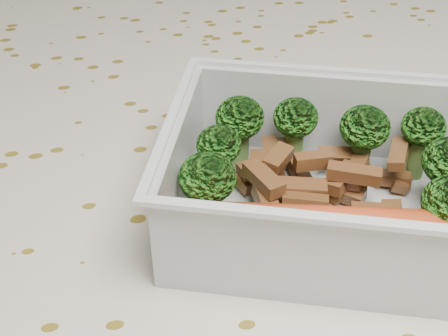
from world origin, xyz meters
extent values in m
cube|color=brown|center=(0.00, 0.00, 0.73)|extent=(1.40, 0.90, 0.04)
cube|color=beige|center=(0.00, 0.00, 0.75)|extent=(1.46, 0.96, 0.01)
cube|color=beige|center=(0.00, 0.48, 0.66)|extent=(1.46, 0.01, 0.18)
cube|color=silver|center=(0.05, -0.02, 0.76)|extent=(0.21, 0.19, 0.00)
cube|color=silver|center=(0.08, 0.04, 0.79)|extent=(0.17, 0.06, 0.06)
cube|color=silver|center=(0.03, -0.09, 0.79)|extent=(0.17, 0.06, 0.06)
cube|color=silver|center=(-0.03, 0.00, 0.79)|extent=(0.05, 0.12, 0.06)
cube|color=silver|center=(0.08, 0.04, 0.82)|extent=(0.18, 0.07, 0.00)
cube|color=silver|center=(0.03, -0.09, 0.82)|extent=(0.18, 0.07, 0.00)
cube|color=silver|center=(-0.03, 0.01, 0.82)|extent=(0.05, 0.13, 0.00)
cylinder|color=#608C3F|center=(0.01, 0.03, 0.77)|extent=(0.02, 0.02, 0.03)
ellipsoid|color=#3C8B20|center=(0.01, 0.03, 0.80)|extent=(0.03, 0.03, 0.03)
cylinder|color=#608C3F|center=(0.05, 0.03, 0.77)|extent=(0.02, 0.02, 0.03)
ellipsoid|color=#3C8B20|center=(0.05, 0.03, 0.80)|extent=(0.03, 0.03, 0.02)
cylinder|color=#608C3F|center=(0.09, 0.01, 0.77)|extent=(0.02, 0.02, 0.03)
ellipsoid|color=#3C8B20|center=(0.09, 0.01, 0.80)|extent=(0.03, 0.03, 0.03)
cylinder|color=#608C3F|center=(0.12, 0.00, 0.77)|extent=(0.02, 0.02, 0.03)
ellipsoid|color=#3C8B20|center=(0.12, 0.00, 0.80)|extent=(0.03, 0.03, 0.02)
cylinder|color=#608C3F|center=(0.00, 0.01, 0.77)|extent=(0.02, 0.02, 0.03)
ellipsoid|color=#3C8B20|center=(0.00, 0.01, 0.80)|extent=(0.03, 0.03, 0.02)
cylinder|color=#608C3F|center=(0.12, -0.03, 0.77)|extent=(0.02, 0.02, 0.02)
cylinder|color=#608C3F|center=(-0.02, -0.02, 0.77)|extent=(0.02, 0.02, 0.02)
ellipsoid|color=#3C8B20|center=(-0.02, -0.02, 0.80)|extent=(0.03, 0.03, 0.03)
cylinder|color=#608C3F|center=(0.11, -0.07, 0.77)|extent=(0.02, 0.02, 0.02)
cube|color=brown|center=(0.03, 0.02, 0.77)|extent=(0.03, 0.03, 0.01)
cube|color=brown|center=(0.07, -0.01, 0.77)|extent=(0.03, 0.02, 0.01)
cube|color=brown|center=(0.04, -0.03, 0.78)|extent=(0.03, 0.02, 0.01)
cube|color=brown|center=(0.03, 0.02, 0.78)|extent=(0.02, 0.03, 0.01)
cube|color=brown|center=(0.07, -0.01, 0.78)|extent=(0.03, 0.03, 0.01)
cube|color=brown|center=(0.02, -0.01, 0.78)|extent=(0.02, 0.03, 0.01)
cube|color=brown|center=(0.05, 0.01, 0.77)|extent=(0.01, 0.03, 0.01)
cube|color=brown|center=(0.11, -0.01, 0.77)|extent=(0.02, 0.02, 0.01)
cube|color=brown|center=(0.02, 0.01, 0.77)|extent=(0.03, 0.02, 0.01)
cube|color=brown|center=(0.07, -0.02, 0.77)|extent=(0.03, 0.02, 0.01)
cube|color=brown|center=(0.08, -0.04, 0.77)|extent=(0.03, 0.02, 0.01)
cube|color=brown|center=(0.07, -0.01, 0.77)|extent=(0.03, 0.03, 0.01)
cube|color=brown|center=(0.02, 0.01, 0.78)|extent=(0.03, 0.02, 0.01)
cube|color=brown|center=(0.08, -0.01, 0.78)|extent=(0.03, 0.03, 0.01)
cube|color=brown|center=(0.11, -0.01, 0.79)|extent=(0.02, 0.03, 0.01)
cube|color=brown|center=(0.05, 0.00, 0.79)|extent=(0.02, 0.01, 0.01)
cube|color=brown|center=(0.04, -0.01, 0.77)|extent=(0.02, 0.01, 0.01)
cube|color=brown|center=(0.04, 0.02, 0.78)|extent=(0.02, 0.03, 0.01)
cube|color=brown|center=(0.02, -0.02, 0.78)|extent=(0.01, 0.02, 0.01)
cube|color=brown|center=(0.02, 0.01, 0.78)|extent=(0.01, 0.02, 0.01)
cube|color=brown|center=(0.03, 0.00, 0.79)|extent=(0.02, 0.02, 0.01)
cube|color=brown|center=(0.07, 0.01, 0.78)|extent=(0.03, 0.02, 0.01)
cube|color=brown|center=(0.07, -0.02, 0.79)|extent=(0.03, 0.02, 0.01)
cube|color=brown|center=(0.04, -0.02, 0.78)|extent=(0.03, 0.02, 0.01)
cube|color=brown|center=(0.11, 0.00, 0.77)|extent=(0.02, 0.03, 0.01)
cube|color=brown|center=(0.05, -0.03, 0.77)|extent=(0.02, 0.03, 0.01)
cube|color=brown|center=(0.07, -0.01, 0.77)|extent=(0.02, 0.01, 0.01)
cube|color=brown|center=(0.05, -0.03, 0.77)|extent=(0.02, 0.02, 0.01)
cube|color=brown|center=(0.09, -0.04, 0.77)|extent=(0.02, 0.03, 0.01)
cylinder|color=#D0451F|center=(0.05, -0.06, 0.78)|extent=(0.14, 0.06, 0.03)
sphere|color=#D0451F|center=(-0.02, -0.05, 0.78)|extent=(0.03, 0.03, 0.03)
camera|label=1|loc=(-0.06, -0.29, 1.01)|focal=50.00mm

